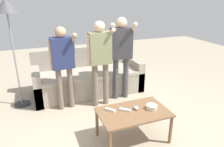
{
  "coord_description": "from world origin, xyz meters",
  "views": [
    {
      "loc": [
        -1.11,
        -2.37,
        1.92
      ],
      "look_at": [
        -0.03,
        0.42,
        0.8
      ],
      "focal_mm": 33.69,
      "sensor_mm": 36.0,
      "label": 1
    }
  ],
  "objects_px": {
    "floor_lamp": "(7,13)",
    "game_remote_wand_near": "(110,110)",
    "couch": "(88,77)",
    "snack_bowl": "(152,107)",
    "player_left": "(63,59)",
    "player_right": "(121,49)",
    "game_remote_wand_far": "(125,110)",
    "player_center": "(100,55)",
    "game_remote_nunchuk": "(136,108)",
    "coffee_table": "(133,115)"
  },
  "relations": [
    {
      "from": "snack_bowl",
      "to": "game_remote_nunchuk",
      "type": "relative_size",
      "value": 1.73
    },
    {
      "from": "game_remote_nunchuk",
      "to": "player_left",
      "type": "distance_m",
      "value": 1.48
    },
    {
      "from": "floor_lamp",
      "to": "player_right",
      "type": "relative_size",
      "value": 1.2
    },
    {
      "from": "game_remote_wand_far",
      "to": "player_center",
      "type": "bearing_deg",
      "value": 89.95
    },
    {
      "from": "game_remote_wand_far",
      "to": "snack_bowl",
      "type": "bearing_deg",
      "value": -13.26
    },
    {
      "from": "floor_lamp",
      "to": "coffee_table",
      "type": "bearing_deg",
      "value": -48.02
    },
    {
      "from": "game_remote_nunchuk",
      "to": "floor_lamp",
      "type": "relative_size",
      "value": 0.05
    },
    {
      "from": "game_remote_nunchuk",
      "to": "player_right",
      "type": "distance_m",
      "value": 1.34
    },
    {
      "from": "floor_lamp",
      "to": "player_right",
      "type": "height_order",
      "value": "floor_lamp"
    },
    {
      "from": "coffee_table",
      "to": "game_remote_wand_far",
      "type": "relative_size",
      "value": 6.92
    },
    {
      "from": "coffee_table",
      "to": "player_right",
      "type": "bearing_deg",
      "value": 74.22
    },
    {
      "from": "snack_bowl",
      "to": "player_left",
      "type": "bearing_deg",
      "value": 128.02
    },
    {
      "from": "coffee_table",
      "to": "snack_bowl",
      "type": "distance_m",
      "value": 0.28
    },
    {
      "from": "game_remote_wand_near",
      "to": "player_center",
      "type": "bearing_deg",
      "value": 79.23
    },
    {
      "from": "couch",
      "to": "snack_bowl",
      "type": "height_order",
      "value": "couch"
    },
    {
      "from": "player_right",
      "to": "game_remote_wand_far",
      "type": "height_order",
      "value": "player_right"
    },
    {
      "from": "game_remote_nunchuk",
      "to": "floor_lamp",
      "type": "xyz_separation_m",
      "value": [
        -1.53,
        1.6,
        1.17
      ]
    },
    {
      "from": "floor_lamp",
      "to": "game_remote_wand_near",
      "type": "xyz_separation_m",
      "value": [
        1.18,
        -1.51,
        -1.18
      ]
    },
    {
      "from": "player_left",
      "to": "game_remote_wand_near",
      "type": "relative_size",
      "value": 10.71
    },
    {
      "from": "floor_lamp",
      "to": "game_remote_wand_far",
      "type": "bearing_deg",
      "value": -49.11
    },
    {
      "from": "couch",
      "to": "coffee_table",
      "type": "height_order",
      "value": "couch"
    },
    {
      "from": "couch",
      "to": "floor_lamp",
      "type": "height_order",
      "value": "floor_lamp"
    },
    {
      "from": "couch",
      "to": "snack_bowl",
      "type": "bearing_deg",
      "value": -76.66
    },
    {
      "from": "game_remote_wand_near",
      "to": "game_remote_nunchuk",
      "type": "bearing_deg",
      "value": -14.05
    },
    {
      "from": "game_remote_nunchuk",
      "to": "player_center",
      "type": "relative_size",
      "value": 0.06
    },
    {
      "from": "player_center",
      "to": "game_remote_wand_near",
      "type": "relative_size",
      "value": 11.24
    },
    {
      "from": "floor_lamp",
      "to": "snack_bowl",
      "type": "bearing_deg",
      "value": -43.88
    },
    {
      "from": "player_left",
      "to": "game_remote_wand_far",
      "type": "xyz_separation_m",
      "value": [
        0.62,
        -1.17,
        -0.45
      ]
    },
    {
      "from": "snack_bowl",
      "to": "floor_lamp",
      "type": "bearing_deg",
      "value": 136.12
    },
    {
      "from": "coffee_table",
      "to": "game_remote_wand_near",
      "type": "bearing_deg",
      "value": 156.42
    },
    {
      "from": "game_remote_wand_near",
      "to": "couch",
      "type": "bearing_deg",
      "value": 85.7
    },
    {
      "from": "couch",
      "to": "game_remote_nunchuk",
      "type": "relative_size",
      "value": 24.5
    },
    {
      "from": "game_remote_wand_far",
      "to": "coffee_table",
      "type": "bearing_deg",
      "value": -27.85
    },
    {
      "from": "player_right",
      "to": "game_remote_wand_far",
      "type": "distance_m",
      "value": 1.38
    },
    {
      "from": "snack_bowl",
      "to": "player_center",
      "type": "distance_m",
      "value": 1.3
    },
    {
      "from": "coffee_table",
      "to": "game_remote_nunchuk",
      "type": "height_order",
      "value": "game_remote_nunchuk"
    },
    {
      "from": "snack_bowl",
      "to": "game_remote_nunchuk",
      "type": "distance_m",
      "value": 0.22
    },
    {
      "from": "game_remote_nunchuk",
      "to": "player_center",
      "type": "height_order",
      "value": "player_center"
    },
    {
      "from": "player_left",
      "to": "player_center",
      "type": "height_order",
      "value": "player_center"
    },
    {
      "from": "couch",
      "to": "player_right",
      "type": "distance_m",
      "value": 1.0
    },
    {
      "from": "game_remote_nunchuk",
      "to": "game_remote_wand_far",
      "type": "distance_m",
      "value": 0.16
    },
    {
      "from": "game_remote_nunchuk",
      "to": "game_remote_wand_near",
      "type": "bearing_deg",
      "value": 165.95
    },
    {
      "from": "game_remote_wand_near",
      "to": "game_remote_wand_far",
      "type": "bearing_deg",
      "value": -21.16
    },
    {
      "from": "coffee_table",
      "to": "snack_bowl",
      "type": "bearing_deg",
      "value": -7.0
    },
    {
      "from": "couch",
      "to": "player_left",
      "type": "height_order",
      "value": "player_left"
    },
    {
      "from": "coffee_table",
      "to": "player_left",
      "type": "distance_m",
      "value": 1.51
    },
    {
      "from": "player_center",
      "to": "player_left",
      "type": "bearing_deg",
      "value": 170.64
    },
    {
      "from": "game_remote_nunchuk",
      "to": "floor_lamp",
      "type": "distance_m",
      "value": 2.5
    },
    {
      "from": "player_left",
      "to": "player_right",
      "type": "distance_m",
      "value": 1.07
    },
    {
      "from": "couch",
      "to": "game_remote_nunchuk",
      "type": "bearing_deg",
      "value": -82.71
    }
  ]
}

